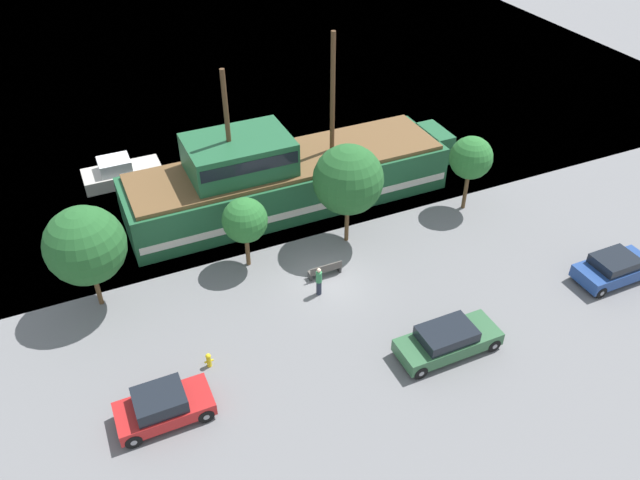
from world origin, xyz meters
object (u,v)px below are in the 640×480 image
parked_car_curb_front (448,340)px  bench_promenade_east (325,270)px  moored_boat_dockside (121,173)px  fire_hydrant (209,360)px  pedestrian_walking_near (319,281)px  pirate_ship (284,177)px  parked_car_curb_mid (614,268)px  parked_car_curb_rear (163,406)px

parked_car_curb_front → bench_promenade_east: size_ratio=2.70×
moored_boat_dockside → parked_car_curb_front: bearing=-62.9°
fire_hydrant → bench_promenade_east: bench_promenade_east is taller
pedestrian_walking_near → fire_hydrant: bearing=-159.8°
pirate_ship → fire_hydrant: bearing=-126.2°
moored_boat_dockside → bench_promenade_east: size_ratio=2.73×
parked_car_curb_mid → fire_hydrant: 21.54m
fire_hydrant → pirate_ship: bearing=53.8°
moored_boat_dockside → fire_hydrant: bearing=-87.7°
parked_car_curb_rear → pedestrian_walking_near: (9.08, 4.43, 0.11)m
pirate_ship → bench_promenade_east: bearing=-94.8°
bench_promenade_east → parked_car_curb_front: bearing=-68.3°
parked_car_curb_mid → bench_promenade_east: bearing=154.9°
parked_car_curb_rear → fire_hydrant: (2.50, 2.00, -0.34)m
moored_boat_dockside → fire_hydrant: (0.72, -17.96, -0.22)m
pirate_ship → fire_hydrant: size_ratio=27.64×
parked_car_curb_mid → parked_car_curb_rear: (-23.84, 0.91, 0.01)m
moored_boat_dockside → pedestrian_walking_near: (7.31, -15.54, 0.22)m
parked_car_curb_front → fire_hydrant: parked_car_curb_front is taller
parked_car_curb_rear → bench_promenade_east: parked_car_curb_rear is taller
pedestrian_walking_near → pirate_ship: bearing=80.0°
moored_boat_dockside → bench_promenade_east: (8.20, -14.38, -0.19)m
parked_car_curb_front → pedestrian_walking_near: size_ratio=2.93×
pedestrian_walking_near → bench_promenade_east: bearing=52.2°
parked_car_curb_mid → bench_promenade_east: (-13.86, 6.49, -0.30)m
pirate_ship → pedestrian_walking_near: pirate_ship is taller
pirate_ship → parked_car_curb_rear: (-10.61, -13.07, -1.15)m
pirate_ship → pedestrian_walking_near: 8.84m
parked_car_curb_mid → bench_promenade_east: size_ratio=2.32×
moored_boat_dockside → bench_promenade_east: moored_boat_dockside is taller
pirate_ship → parked_car_curb_mid: bearing=-46.6°
moored_boat_dockside → pedestrian_walking_near: 17.17m
parked_car_curb_front → fire_hydrant: (-10.37, 3.69, -0.33)m
moored_boat_dockside → parked_car_curb_rear: bearing=-95.1°
parked_car_curb_rear → pedestrian_walking_near: pedestrian_walking_near is taller
moored_boat_dockside → pedestrian_walking_near: size_ratio=2.97×
parked_car_curb_rear → fire_hydrant: size_ratio=5.20×
pirate_ship → parked_car_curb_front: 14.98m
fire_hydrant → pedestrian_walking_near: size_ratio=0.45×
parked_car_curb_front → bench_promenade_east: (-2.89, 7.27, -0.30)m
fire_hydrant → pedestrian_walking_near: 7.03m
parked_car_curb_front → parked_car_curb_mid: size_ratio=1.17×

